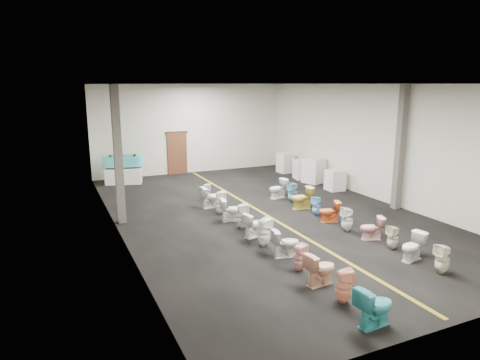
% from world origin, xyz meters
% --- Properties ---
extents(floor, '(16.00, 16.00, 0.00)m').
position_xyz_m(floor, '(0.00, 0.00, 0.00)').
color(floor, black).
rests_on(floor, ground).
extents(ceiling, '(16.00, 16.00, 0.00)m').
position_xyz_m(ceiling, '(0.00, 0.00, 4.50)').
color(ceiling, black).
rests_on(ceiling, ground).
extents(wall_back, '(10.00, 0.00, 10.00)m').
position_xyz_m(wall_back, '(0.00, 8.00, 2.25)').
color(wall_back, beige).
rests_on(wall_back, ground).
extents(wall_front, '(10.00, 0.00, 10.00)m').
position_xyz_m(wall_front, '(0.00, -8.00, 2.25)').
color(wall_front, beige).
rests_on(wall_front, ground).
extents(wall_left, '(0.00, 16.00, 16.00)m').
position_xyz_m(wall_left, '(-5.00, 0.00, 2.25)').
color(wall_left, beige).
rests_on(wall_left, ground).
extents(wall_right, '(0.00, 16.00, 16.00)m').
position_xyz_m(wall_right, '(5.00, 0.00, 2.25)').
color(wall_right, beige).
rests_on(wall_right, ground).
extents(aisle_stripe, '(0.12, 15.60, 0.01)m').
position_xyz_m(aisle_stripe, '(0.00, 0.00, 0.00)').
color(aisle_stripe, olive).
rests_on(aisle_stripe, floor).
extents(back_door, '(1.00, 0.10, 2.10)m').
position_xyz_m(back_door, '(-0.80, 7.94, 1.05)').
color(back_door, '#562D19').
rests_on(back_door, floor).
extents(door_frame, '(1.15, 0.08, 0.10)m').
position_xyz_m(door_frame, '(-0.80, 7.95, 2.12)').
color(door_frame, '#331C11').
rests_on(door_frame, back_door).
extents(column_left, '(0.25, 0.25, 4.50)m').
position_xyz_m(column_left, '(-4.75, 1.00, 2.25)').
color(column_left, '#59544C').
rests_on(column_left, floor).
extents(column_right, '(0.25, 0.25, 4.50)m').
position_xyz_m(column_right, '(4.75, -1.50, 2.25)').
color(column_right, '#59544C').
rests_on(column_right, floor).
extents(display_table, '(1.77, 1.20, 0.72)m').
position_xyz_m(display_table, '(-3.70, 6.84, 0.36)').
color(display_table, white).
rests_on(display_table, floor).
extents(bathtub, '(1.82, 0.95, 0.55)m').
position_xyz_m(bathtub, '(-3.70, 6.84, 1.07)').
color(bathtub, '#44C1C6').
rests_on(bathtub, display_table).
extents(appliance_crate_a, '(0.72, 0.72, 0.88)m').
position_xyz_m(appliance_crate_a, '(4.40, 1.71, 0.44)').
color(appliance_crate_a, silver).
rests_on(appliance_crate_a, floor).
extents(appliance_crate_b, '(1.05, 1.05, 1.13)m').
position_xyz_m(appliance_crate_b, '(4.40, 3.33, 0.57)').
color(appliance_crate_b, silver).
rests_on(appliance_crate_b, floor).
extents(appliance_crate_c, '(0.96, 0.96, 0.91)m').
position_xyz_m(appliance_crate_c, '(4.40, 4.25, 0.46)').
color(appliance_crate_c, silver).
rests_on(appliance_crate_c, floor).
extents(appliance_crate_d, '(0.76, 0.76, 1.02)m').
position_xyz_m(appliance_crate_d, '(4.40, 5.93, 0.51)').
color(appliance_crate_d, silver).
rests_on(appliance_crate_d, floor).
extents(toilet_left_0, '(0.82, 0.52, 0.80)m').
position_xyz_m(toilet_left_0, '(-1.44, -7.36, 0.40)').
color(toilet_left_0, teal).
rests_on(toilet_left_0, floor).
extents(toilet_left_1, '(0.43, 0.43, 0.76)m').
position_xyz_m(toilet_left_1, '(-1.42, -6.40, 0.38)').
color(toilet_left_1, '#FFAE8E').
rests_on(toilet_left_1, floor).
extents(toilet_left_2, '(0.81, 0.52, 0.78)m').
position_xyz_m(toilet_left_2, '(-1.38, -5.50, 0.39)').
color(toilet_left_2, '#EEB496').
rests_on(toilet_left_2, floor).
extents(toilet_left_3, '(0.39, 0.39, 0.68)m').
position_xyz_m(toilet_left_3, '(-1.41, -4.67, 0.34)').
color(toilet_left_3, '#F3ADAE').
rests_on(toilet_left_3, floor).
extents(toilet_left_4, '(0.80, 0.55, 0.76)m').
position_xyz_m(toilet_left_4, '(-1.27, -3.75, 0.38)').
color(toilet_left_4, silver).
rests_on(toilet_left_4, floor).
extents(toilet_left_5, '(0.45, 0.45, 0.83)m').
position_xyz_m(toilet_left_5, '(-1.44, -2.85, 0.41)').
color(toilet_left_5, white).
rests_on(toilet_left_5, floor).
extents(toilet_left_6, '(0.82, 0.58, 0.75)m').
position_xyz_m(toilet_left_6, '(-1.35, -2.05, 0.38)').
color(toilet_left_6, white).
rests_on(toilet_left_6, floor).
extents(toilet_left_7, '(0.45, 0.44, 0.82)m').
position_xyz_m(toilet_left_7, '(-1.36, -1.19, 0.41)').
color(toilet_left_7, white).
rests_on(toilet_left_7, floor).
extents(toilet_left_8, '(0.81, 0.55, 0.77)m').
position_xyz_m(toilet_left_8, '(-1.37, -0.36, 0.39)').
color(toilet_left_8, white).
rests_on(toilet_left_8, floor).
extents(toilet_left_9, '(0.45, 0.44, 0.83)m').
position_xyz_m(toilet_left_9, '(-1.41, 0.56, 0.42)').
color(toilet_left_9, white).
rests_on(toilet_left_9, floor).
extents(toilet_left_10, '(0.80, 0.48, 0.80)m').
position_xyz_m(toilet_left_10, '(-1.42, 1.43, 0.40)').
color(toilet_left_10, white).
rests_on(toilet_left_10, floor).
extents(toilet_left_11, '(0.40, 0.40, 0.71)m').
position_xyz_m(toilet_left_11, '(-1.30, 2.30, 0.36)').
color(toilet_left_11, white).
rests_on(toilet_left_11, floor).
extents(toilet_right_0, '(0.35, 0.34, 0.74)m').
position_xyz_m(toilet_right_0, '(1.64, -6.24, 0.37)').
color(toilet_right_0, beige).
rests_on(toilet_right_0, floor).
extents(toilet_right_1, '(0.80, 0.55, 0.74)m').
position_xyz_m(toilet_right_1, '(1.61, -5.34, 0.37)').
color(toilet_right_1, white).
rests_on(toilet_right_1, floor).
extents(toilet_right_2, '(0.31, 0.31, 0.68)m').
position_xyz_m(toilet_right_2, '(1.70, -4.55, 0.34)').
color(toilet_right_2, beige).
rests_on(toilet_right_2, floor).
extents(toilet_right_3, '(0.78, 0.61, 0.70)m').
position_xyz_m(toilet_right_3, '(1.70, -3.69, 0.35)').
color(toilet_right_3, '#E9A7A6').
rests_on(toilet_right_3, floor).
extents(toilet_right_4, '(0.42, 0.41, 0.78)m').
position_xyz_m(toilet_right_4, '(1.49, -2.81, 0.39)').
color(toilet_right_4, white).
rests_on(toilet_right_4, floor).
extents(toilet_right_5, '(0.78, 0.60, 0.71)m').
position_xyz_m(toilet_right_5, '(1.56, -1.81, 0.35)').
color(toilet_right_5, orange).
rests_on(toilet_right_5, floor).
extents(toilet_right_6, '(0.39, 0.39, 0.70)m').
position_xyz_m(toilet_right_6, '(1.58, -1.04, 0.35)').
color(toilet_right_6, '#80BEE8').
rests_on(toilet_right_6, floor).
extents(toilet_right_7, '(0.86, 0.55, 0.83)m').
position_xyz_m(toilet_right_7, '(1.55, -0.13, 0.41)').
color(toilet_right_7, gold).
rests_on(toilet_right_7, floor).
extents(toilet_right_8, '(0.42, 0.42, 0.82)m').
position_xyz_m(toilet_right_8, '(1.68, 0.74, 0.41)').
color(toilet_right_8, '#74B3D1').
rests_on(toilet_right_8, floor).
extents(toilet_right_9, '(0.82, 0.54, 0.78)m').
position_xyz_m(toilet_right_9, '(1.49, 1.56, 0.39)').
color(toilet_right_9, white).
rests_on(toilet_right_9, floor).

